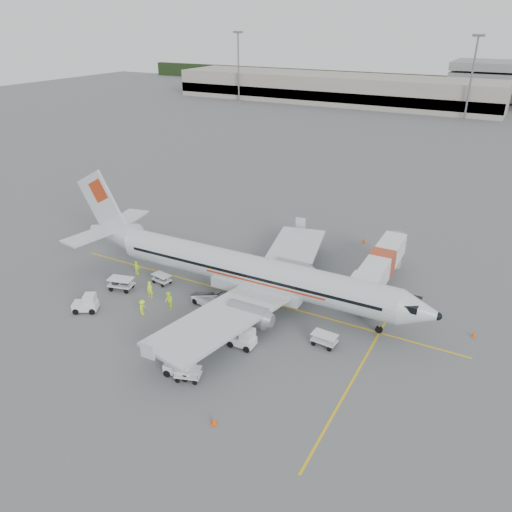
# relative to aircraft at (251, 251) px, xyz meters

# --- Properties ---
(ground) EXTENTS (360.00, 360.00, 0.00)m
(ground) POSITION_rel_aircraft_xyz_m (-0.65, 0.18, -5.41)
(ground) COLOR #56595B
(stripe_lead) EXTENTS (44.00, 0.20, 0.01)m
(stripe_lead) POSITION_rel_aircraft_xyz_m (-0.65, 0.18, -5.41)
(stripe_lead) COLOR yellow
(stripe_lead) RESTS_ON ground
(stripe_cross) EXTENTS (0.20, 20.00, 0.01)m
(stripe_cross) POSITION_rel_aircraft_xyz_m (13.35, -7.82, -5.41)
(stripe_cross) COLOR yellow
(stripe_cross) RESTS_ON ground
(terminal_west) EXTENTS (110.00, 22.00, 9.00)m
(terminal_west) POSITION_rel_aircraft_xyz_m (-40.65, 130.18, -0.91)
(terminal_west) COLOR gray
(terminal_west) RESTS_ON ground
(treeline) EXTENTS (300.00, 3.00, 6.00)m
(treeline) POSITION_rel_aircraft_xyz_m (-0.65, 175.18, -2.41)
(treeline) COLOR black
(treeline) RESTS_ON ground
(mast_west) EXTENTS (3.20, 1.20, 22.00)m
(mast_west) POSITION_rel_aircraft_xyz_m (-70.65, 118.18, 5.59)
(mast_west) COLOR slate
(mast_west) RESTS_ON ground
(mast_center) EXTENTS (3.20, 1.20, 22.00)m
(mast_center) POSITION_rel_aircraft_xyz_m (4.35, 118.18, 5.59)
(mast_center) COLOR slate
(mast_center) RESTS_ON ground
(aircraft) EXTENTS (39.71, 31.35, 10.82)m
(aircraft) POSITION_rel_aircraft_xyz_m (0.00, 0.00, 0.00)
(aircraft) COLOR silver
(aircraft) RESTS_ON ground
(jet_bridge) EXTENTS (3.32, 16.34, 4.28)m
(jet_bridge) POSITION_rel_aircraft_xyz_m (10.92, 8.39, -3.27)
(jet_bridge) COLOR silver
(jet_bridge) RESTS_ON ground
(belt_loader) EXTENTS (4.60, 2.26, 2.39)m
(belt_loader) POSITION_rel_aircraft_xyz_m (-3.23, -3.19, -4.22)
(belt_loader) COLOR silver
(belt_loader) RESTS_ON ground
(tug_fore) EXTENTS (2.38, 1.41, 1.81)m
(tug_fore) POSITION_rel_aircraft_xyz_m (3.25, -7.57, -4.51)
(tug_fore) COLOR silver
(tug_fore) RESTS_ON ground
(tug_mid) EXTENTS (2.54, 1.66, 1.84)m
(tug_mid) POSITION_rel_aircraft_xyz_m (0.77, -13.33, -4.49)
(tug_mid) COLOR silver
(tug_mid) RESTS_ON ground
(tug_aft) EXTENTS (2.71, 2.33, 1.82)m
(tug_aft) POSITION_rel_aircraft_xyz_m (-13.19, -9.89, -4.50)
(tug_aft) COLOR silver
(tug_aft) RESTS_ON ground
(cart_loaded_a) EXTENTS (2.25, 1.57, 1.08)m
(cart_loaded_a) POSITION_rel_aircraft_xyz_m (-10.16, -1.82, -4.87)
(cart_loaded_a) COLOR silver
(cart_loaded_a) RESTS_ON ground
(cart_loaded_b) EXTENTS (2.86, 2.09, 1.34)m
(cart_loaded_b) POSITION_rel_aircraft_xyz_m (-13.06, -4.95, -4.74)
(cart_loaded_b) COLOR silver
(cart_loaded_b) RESTS_ON ground
(cart_empty_a) EXTENTS (2.34, 1.80, 1.08)m
(cart_empty_a) POSITION_rel_aircraft_xyz_m (1.73, -13.56, -4.87)
(cart_empty_a) COLOR silver
(cart_empty_a) RESTS_ON ground
(cart_empty_b) EXTENTS (2.28, 1.45, 1.15)m
(cart_empty_b) POSITION_rel_aircraft_xyz_m (9.57, -4.03, -4.84)
(cart_empty_b) COLOR silver
(cart_empty_b) RESTS_ON ground
(cone_nose) EXTENTS (0.38, 0.38, 0.62)m
(cone_nose) POSITION_rel_aircraft_xyz_m (21.02, 3.70, -5.10)
(cone_nose) COLOR #F04B08
(cone_nose) RESTS_ON ground
(cone_port) EXTENTS (0.43, 0.43, 0.71)m
(cone_port) POSITION_rel_aircraft_xyz_m (5.86, 19.22, -5.06)
(cone_port) COLOR #F04B08
(cone_port) RESTS_ON ground
(cone_stbd) EXTENTS (0.42, 0.42, 0.68)m
(cone_stbd) POSITION_rel_aircraft_xyz_m (6.20, -16.68, -5.07)
(cone_stbd) COLOR #F04B08
(cone_stbd) RESTS_ON ground
(crew_a) EXTENTS (0.71, 0.52, 1.80)m
(crew_a) POSITION_rel_aircraft_xyz_m (-9.30, -4.77, -4.51)
(crew_a) COLOR #C3EB19
(crew_a) RESTS_ON ground
(crew_b) EXTENTS (1.11, 1.09, 1.81)m
(crew_b) POSITION_rel_aircraft_xyz_m (-6.24, -5.60, -4.51)
(crew_b) COLOR #C3EB19
(crew_b) RESTS_ON ground
(crew_c) EXTENTS (0.88, 1.16, 1.60)m
(crew_c) POSITION_rel_aircraft_xyz_m (-7.80, -7.72, -4.61)
(crew_c) COLOR #C3EB19
(crew_c) RESTS_ON ground
(crew_d) EXTENTS (0.98, 0.44, 1.63)m
(crew_d) POSITION_rel_aircraft_xyz_m (-13.93, -1.44, -4.60)
(crew_d) COLOR #C3EB19
(crew_d) RESTS_ON ground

